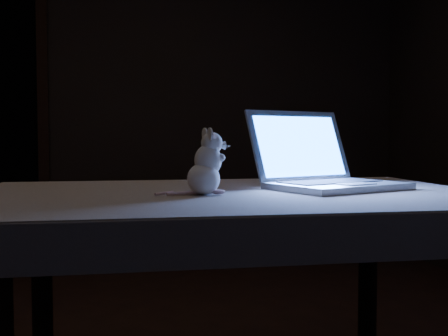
{
  "coord_description": "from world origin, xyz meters",
  "views": [
    {
      "loc": [
        -0.1,
        -1.99,
        0.95
      ],
      "look_at": [
        0.25,
        -0.22,
        0.85
      ],
      "focal_mm": 45.0,
      "sensor_mm": 36.0,
      "label": 1
    }
  ],
  "objects": [
    {
      "name": "back_wall",
      "position": [
        0.0,
        2.5,
        1.3
      ],
      "size": [
        4.5,
        0.04,
        2.6
      ],
      "primitive_type": "cube",
      "color": "black",
      "rests_on": "ground"
    },
    {
      "name": "table",
      "position": [
        0.26,
        -0.3,
        0.39
      ],
      "size": [
        1.46,
        0.96,
        0.78
      ],
      "primitive_type": null,
      "rotation": [
        0.0,
        0.0,
        -0.02
      ],
      "color": "black",
      "rests_on": "floor"
    },
    {
      "name": "tablecloth",
      "position": [
        0.33,
        -0.34,
        0.73
      ],
      "size": [
        1.76,
        1.38,
        0.11
      ],
      "primitive_type": null,
      "rotation": [
        0.0,
        0.0,
        0.24
      ],
      "color": "#C2B09F",
      "rests_on": "table"
    },
    {
      "name": "laptop",
      "position": [
        0.62,
        -0.28,
        0.92
      ],
      "size": [
        0.51,
        0.48,
        0.28
      ],
      "primitive_type": null,
      "rotation": [
        0.0,
        0.0,
        0.38
      ],
      "color": "silver",
      "rests_on": "tablecloth"
    },
    {
      "name": "plush_mouse",
      "position": [
        0.16,
        -0.37,
        0.88
      ],
      "size": [
        0.16,
        0.16,
        0.19
      ],
      "primitive_type": null,
      "rotation": [
        0.0,
        0.0,
        0.15
      ],
      "color": "white",
      "rests_on": "tablecloth"
    }
  ]
}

